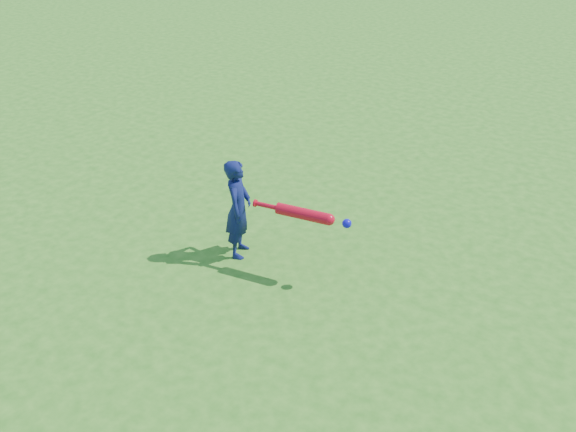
# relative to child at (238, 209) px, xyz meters

# --- Properties ---
(ground) EXTENTS (80.00, 80.00, 0.00)m
(ground) POSITION_rel_child_xyz_m (0.71, -0.07, -0.48)
(ground) COLOR #2F751C
(ground) RESTS_ON ground
(child) EXTENTS (0.35, 0.41, 0.96)m
(child) POSITION_rel_child_xyz_m (0.00, 0.00, 0.00)
(child) COLOR #10174D
(child) RESTS_ON ground
(bat_swing) EXTENTS (0.90, 0.21, 0.10)m
(bat_swing) POSITION_rel_child_xyz_m (0.71, 0.06, 0.13)
(bat_swing) COLOR red
(bat_swing) RESTS_ON ground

